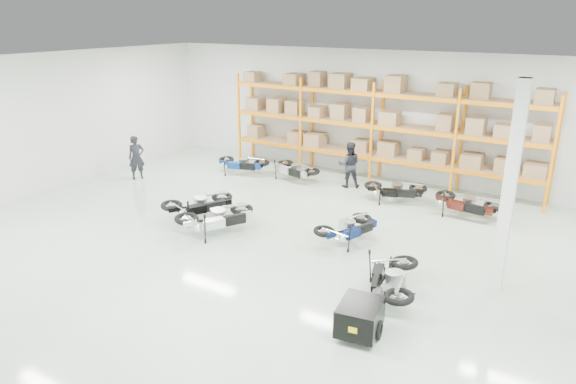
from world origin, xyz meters
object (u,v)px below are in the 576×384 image
Objects in this scene: moto_back_a at (242,160)px; moto_back_c at (396,186)px; trailer at (360,317)px; moto_blue_centre at (349,224)px; moto_back_b at (294,166)px; person_back at (349,165)px; person_left at (136,158)px; moto_silver_left at (217,213)px; moto_back_d at (467,200)px; moto_touring_right at (391,273)px; moto_black_far_left at (200,200)px.

moto_back_c is at bearing -102.38° from moto_back_a.
moto_blue_centre is at bearing 109.29° from trailer.
person_back is at bearing -63.12° from moto_back_b.
moto_back_c is at bearing 131.97° from person_back.
person_left is 7.57m from person_back.
person_left is 0.99× the size of person_back.
moto_blue_centre is 4.58m from person_back.
moto_back_c is (3.25, 4.85, -0.06)m from moto_silver_left.
person_back reaches higher than trailer.
moto_back_d is (8.15, -0.11, 0.01)m from moto_back_a.
moto_back_d reaches higher than moto_back_a.
moto_touring_right is at bearing -138.12° from moto_back_a.
moto_back_b is at bearing 119.69° from trailer.
moto_black_far_left is 1.17× the size of person_left.
moto_silver_left is at bearing -83.12° from person_left.
moto_back_a is 1.02× the size of moto_back_c.
trailer is at bearing 86.03° from person_back.
person_left reaches higher than moto_black_far_left.
moto_back_c is 2.22m from moto_back_d.
trailer is 0.90× the size of moto_back_d.
moto_back_a is (-2.68, 4.80, -0.06)m from moto_silver_left.
moto_silver_left is 1.08× the size of moto_back_d.
moto_back_a is at bearing 97.76° from moto_back_d.
moto_back_b is at bearing 94.21° from moto_back_d.
moto_silver_left is 1.06× the size of moto_touring_right.
moto_back_d reaches higher than moto_blue_centre.
person_left is (-4.47, 1.83, 0.22)m from moto_black_far_left.
moto_back_d is at bearing 72.13° from moto_touring_right.
moto_touring_right is (1.90, -2.08, 0.04)m from moto_blue_centre.
moto_back_a reaches higher than moto_back_b.
moto_back_b is (0.46, 4.58, -0.04)m from moto_black_far_left.
moto_back_c is at bearing -44.31° from person_left.
trailer is at bearing -124.30° from moto_back_b.
moto_blue_centre is 4.44m from moto_black_far_left.
moto_back_d reaches higher than moto_back_c.
moto_back_a is at bearing 70.21° from moto_back_c.
moto_silver_left is at bearing -154.95° from moto_back_b.
person_left is (-11.03, -2.29, 0.25)m from moto_back_d.
moto_back_a is at bearing 117.68° from moto_back_b.
moto_touring_right is 5.46m from moto_back_d.
moto_blue_centre is 8.91m from person_left.
moto_blue_centre is at bearing 155.58° from moto_back_d.
person_back is (-3.82, 6.23, 0.24)m from moto_touring_right.
moto_silver_left is 1.20× the size of trailer.
moto_silver_left is 1.11× the size of moto_back_a.
moto_silver_left is 5.63m from person_back.
moto_black_far_left is 1.02× the size of moto_touring_right.
moto_touring_right is (5.18, -0.77, -0.03)m from moto_silver_left.
trailer is 1.01× the size of person_left.
moto_back_d is 1.12× the size of person_left.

